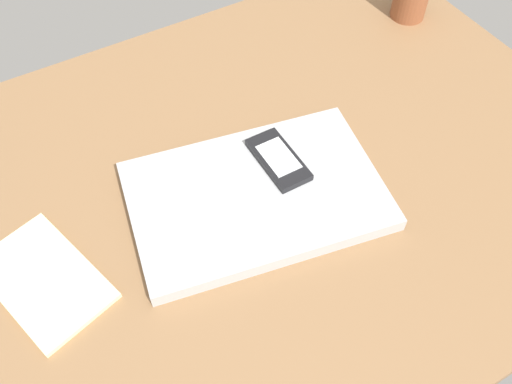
# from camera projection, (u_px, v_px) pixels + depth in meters

# --- Properties ---
(desk_surface) EXTENTS (1.20, 0.80, 0.03)m
(desk_surface) POSITION_uv_depth(u_px,v_px,m) (227.00, 197.00, 0.81)
(desk_surface) COLOR olive
(desk_surface) RESTS_ON ground
(laptop_closed) EXTENTS (0.39, 0.29, 0.02)m
(laptop_closed) POSITION_uv_depth(u_px,v_px,m) (256.00, 196.00, 0.78)
(laptop_closed) COLOR #B7BABC
(laptop_closed) RESTS_ON desk_surface
(cell_phone_on_laptop) EXTENTS (0.05, 0.11, 0.01)m
(cell_phone_on_laptop) POSITION_uv_depth(u_px,v_px,m) (278.00, 159.00, 0.80)
(cell_phone_on_laptop) COLOR black
(cell_phone_on_laptop) RESTS_ON laptop_closed
(notepad) EXTENTS (0.16, 0.20, 0.01)m
(notepad) POSITION_uv_depth(u_px,v_px,m) (44.00, 280.00, 0.71)
(notepad) COLOR #F2EDB2
(notepad) RESTS_ON desk_surface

